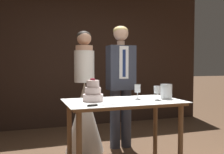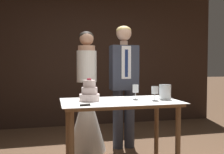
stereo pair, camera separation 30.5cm
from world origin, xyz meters
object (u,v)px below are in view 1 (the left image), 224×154
at_px(hurricane_candle, 166,92).
at_px(groom, 121,79).
at_px(tiered_cake, 93,93).
at_px(bride, 85,108).
at_px(cake_knife, 100,105).
at_px(cake_table, 123,110).
at_px(wine_glass_near, 138,89).
at_px(wine_glass_middle, 157,90).

height_order(hurricane_candle, groom, groom).
bearing_deg(tiered_cake, bride, 84.70).
bearing_deg(tiered_cake, hurricane_candle, -6.36).
relative_size(tiered_cake, hurricane_candle, 1.46).
distance_m(bride, groom, 0.67).
bearing_deg(cake_knife, bride, 76.92).
distance_m(cake_table, hurricane_candle, 0.56).
bearing_deg(groom, hurricane_candle, -72.97).
bearing_deg(cake_table, wine_glass_near, 15.63).
xyz_separation_m(bride, groom, (0.54, -0.00, 0.39)).
distance_m(cake_knife, bride, 1.08).
height_order(cake_knife, hurricane_candle, hurricane_candle).
relative_size(hurricane_candle, bride, 0.10).
distance_m(cake_table, bride, 0.84).
distance_m(cake_knife, groom, 1.24).
bearing_deg(cake_table, groom, 71.09).
height_order(tiered_cake, hurricane_candle, tiered_cake).
bearing_deg(tiered_cake, wine_glass_near, 0.18).
bearing_deg(wine_glass_near, cake_table, -164.37).
relative_size(cake_table, groom, 0.74).
xyz_separation_m(cake_knife, hurricane_candle, (0.88, 0.22, 0.08)).
relative_size(cake_table, cake_knife, 3.08).
xyz_separation_m(tiered_cake, hurricane_candle, (0.87, -0.10, -0.01)).
bearing_deg(cake_table, cake_knife, -143.02).
bearing_deg(bride, tiered_cake, -95.30).
height_order(cake_knife, wine_glass_middle, wine_glass_middle).
height_order(wine_glass_near, groom, groom).
distance_m(tiered_cake, cake_knife, 0.33).
relative_size(cake_table, bride, 0.78).
bearing_deg(bride, wine_glass_near, -57.30).
bearing_deg(wine_glass_near, hurricane_candle, -16.79).
bearing_deg(groom, tiered_cake, -129.65).
height_order(bride, groom, groom).
distance_m(cake_table, wine_glass_near, 0.31).
height_order(tiered_cake, wine_glass_near, tiered_cake).
bearing_deg(cake_knife, wine_glass_near, 21.48).
xyz_separation_m(tiered_cake, wine_glass_middle, (0.72, -0.15, 0.02)).
bearing_deg(groom, wine_glass_near, -95.45).
xyz_separation_m(tiered_cake, wine_glass_near, (0.54, 0.00, 0.03)).
bearing_deg(hurricane_candle, cake_table, 175.45).
height_order(cake_table, wine_glass_middle, wine_glass_middle).
bearing_deg(hurricane_candle, cake_knife, -165.74).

